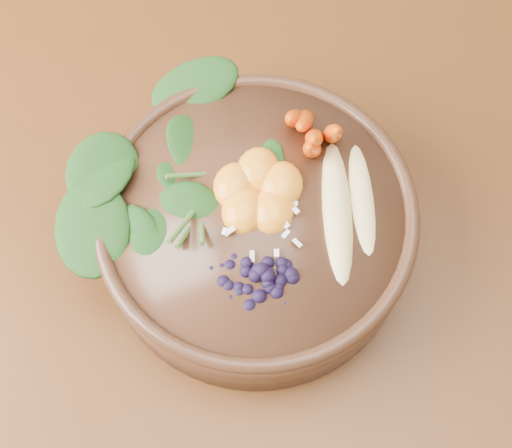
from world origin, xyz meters
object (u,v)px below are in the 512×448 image
Objects in this scene: stoneware_bowl at (256,228)px; carrot_cluster at (313,110)px; banana_halves at (351,198)px; mandarin_cluster at (258,184)px; blueberry_pile at (261,266)px; dining_table at (488,281)px; kale_heap at (205,140)px.

carrot_cluster reaches higher than stoneware_bowl.
mandarin_cluster reaches higher than banana_halves.
stoneware_bowl is 0.09m from blueberry_pile.
dining_table is at bearing 3.89° from mandarin_cluster.
stoneware_bowl is 0.14m from carrot_cluster.
dining_table is 0.40m from kale_heap.
mandarin_cluster is at bearing 101.79° from blueberry_pile.
carrot_cluster is 0.09m from mandarin_cluster.
banana_halves is (-0.19, -0.02, 0.20)m from dining_table.
blueberry_pile reaches higher than stoneware_bowl.
blueberry_pile is (0.02, -0.09, 0.00)m from mandarin_cluster.
carrot_cluster reaches higher than mandarin_cluster.
mandarin_cluster reaches higher than dining_table.
banana_halves is 0.09m from mandarin_cluster.
kale_heap reaches higher than blueberry_pile.
blueberry_pile reaches higher than banana_halves.
blueberry_pile is (-0.07, -0.09, 0.01)m from banana_halves.
banana_halves is at bearing 13.80° from stoneware_bowl.
dining_table is 0.33m from carrot_cluster.
blueberry_pile is at bearing -57.14° from kale_heap.
carrot_cluster reaches higher than banana_halves.
blueberry_pile is at bearing -141.51° from banana_halves.
dining_table is at bearing -24.51° from carrot_cluster.
banana_halves is at bearing 1.31° from mandarin_cluster.
banana_halves is (0.09, 0.02, 0.06)m from stoneware_bowl.
blueberry_pile is (0.08, -0.12, -0.00)m from kale_heap.
banana_halves is at bearing 49.54° from blueberry_pile.
banana_halves is 1.83× the size of mandarin_cluster.
carrot_cluster is at bearing 113.06° from banana_halves.
dining_table is 4.95× the size of stoneware_bowl.
carrot_cluster is at bearing 166.55° from dining_table.
banana_halves reaches higher than dining_table.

